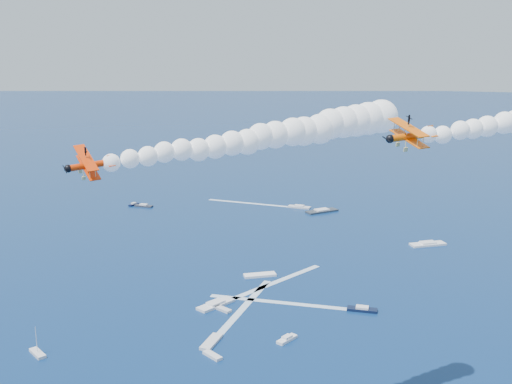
% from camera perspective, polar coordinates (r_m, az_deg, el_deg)
% --- Properties ---
extents(biplane_lead, '(11.61, 12.31, 7.33)m').
position_cam_1_polar(biplane_lead, '(92.37, 14.07, 5.01)').
color(biplane_lead, '#ED5B04').
extents(biplane_trail, '(10.57, 10.66, 7.08)m').
position_cam_1_polar(biplane_trail, '(86.08, -15.08, 2.40)').
color(biplane_trail, red).
extents(smoke_trail_trail, '(54.92, 54.81, 9.70)m').
position_cam_1_polar(smoke_trail_trail, '(95.20, 0.51, 5.06)').
color(smoke_trail_trail, white).
extents(spectator_boats, '(231.74, 175.80, 0.70)m').
position_cam_1_polar(spectator_boats, '(178.56, 7.86, -9.11)').
color(spectator_boats, silver).
rests_on(spectator_boats, ground).
extents(boat_wakes, '(82.01, 127.45, 0.04)m').
position_cam_1_polar(boat_wakes, '(199.83, 0.41, -6.62)').
color(boat_wakes, white).
rests_on(boat_wakes, ground).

